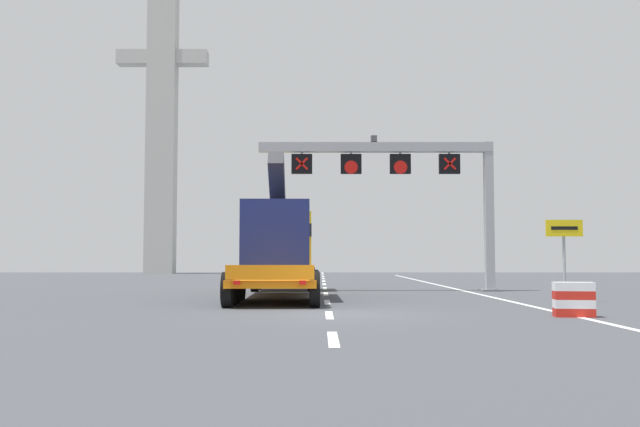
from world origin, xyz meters
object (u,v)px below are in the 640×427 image
at_px(overhead_lane_gantry, 405,171).
at_px(heavy_haul_truck_orange, 279,247).
at_px(bridge_pylon_distant, 161,95).
at_px(crash_barrier_striped, 572,299).
at_px(exit_sign_yellow, 562,241).

distance_m(overhead_lane_gantry, heavy_haul_truck_orange, 7.62).
distance_m(heavy_haul_truck_orange, bridge_pylon_distant, 45.54).
relative_size(overhead_lane_gantry, crash_barrier_striped, 10.58).
distance_m(overhead_lane_gantry, crash_barrier_striped, 15.46).
bearing_deg(exit_sign_yellow, crash_barrier_striped, -107.27).
relative_size(overhead_lane_gantry, bridge_pylon_distant, 0.32).
xyz_separation_m(heavy_haul_truck_orange, exit_sign_yellow, (10.17, -4.65, 0.15)).
height_order(heavy_haul_truck_orange, crash_barrier_striped, heavy_haul_truck_orange).
relative_size(heavy_haul_truck_orange, exit_sign_yellow, 4.93).
bearing_deg(heavy_haul_truck_orange, exit_sign_yellow, -24.57).
distance_m(heavy_haul_truck_orange, exit_sign_yellow, 11.18).
bearing_deg(bridge_pylon_distant, exit_sign_yellow, -61.64).
height_order(overhead_lane_gantry, crash_barrier_striped, overhead_lane_gantry).
bearing_deg(overhead_lane_gantry, bridge_pylon_distant, 118.31).
xyz_separation_m(overhead_lane_gantry, bridge_pylon_distant, (-19.82, 36.81, 12.15)).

